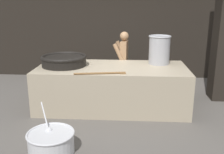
# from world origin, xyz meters

# --- Properties ---
(ground_plane) EXTENTS (60.00, 60.00, 0.00)m
(ground_plane) POSITION_xyz_m (0.00, 0.00, 0.00)
(ground_plane) COLOR #56514C
(back_wall) EXTENTS (9.30, 0.24, 4.33)m
(back_wall) POSITION_xyz_m (0.00, 2.76, 2.16)
(back_wall) COLOR black
(back_wall) RESTS_ON ground_plane
(hearth_platform) EXTENTS (3.38, 1.51, 0.97)m
(hearth_platform) POSITION_xyz_m (0.00, 0.00, 0.48)
(hearth_platform) COLOR tan
(hearth_platform) RESTS_ON ground_plane
(giant_wok_near) EXTENTS (1.05, 1.05, 0.24)m
(giant_wok_near) POSITION_xyz_m (-1.10, 0.03, 1.10)
(giant_wok_near) COLOR black
(giant_wok_near) RESTS_ON hearth_platform
(stock_pot) EXTENTS (0.52, 0.52, 0.66)m
(stock_pot) POSITION_xyz_m (1.09, 0.38, 1.31)
(stock_pot) COLOR #9E9EA3
(stock_pot) RESTS_ON hearth_platform
(stirring_paddle) EXTENTS (1.05, 0.24, 0.04)m
(stirring_paddle) POSITION_xyz_m (-0.15, -0.65, 0.99)
(stirring_paddle) COLOR brown
(stirring_paddle) RESTS_ON hearth_platform
(cook) EXTENTS (0.41, 0.62, 1.65)m
(cook) POSITION_xyz_m (0.24, 1.01, 0.89)
(cook) COLOR #9E7551
(cook) RESTS_ON ground_plane
(prep_bowl_vegetables) EXTENTS (0.78, 0.93, 0.67)m
(prep_bowl_vegetables) POSITION_xyz_m (-0.86, -2.03, 0.20)
(prep_bowl_vegetables) COLOR silver
(prep_bowl_vegetables) RESTS_ON ground_plane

